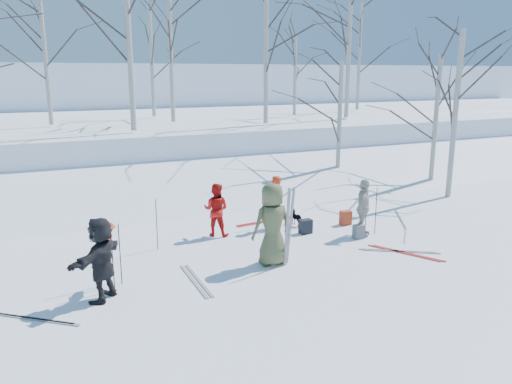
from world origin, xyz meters
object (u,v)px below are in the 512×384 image
skier_red_north (275,202)px  dog (297,218)px  backpack_grey (359,232)px  skier_grey_west (101,259)px  skier_red_seated (110,240)px  skier_cream_east (363,208)px  skier_redor_behind (216,210)px  backpack_red (346,218)px  backpack_dark (306,226)px  skier_olive_center (272,224)px

skier_red_north → dog: bearing=140.6°
skier_red_north → dog: skier_red_north is taller
backpack_grey → skier_grey_west: bearing=-172.1°
skier_red_north → skier_red_seated: skier_red_north is taller
skier_cream_east → skier_redor_behind: bearing=111.0°
skier_grey_west → backpack_grey: (6.89, 0.96, -0.66)m
skier_red_seated → backpack_red: bearing=-78.1°
dog → backpack_grey: dog is taller
skier_redor_behind → skier_cream_east: 4.05m
skier_red_seated → backpack_dark: 5.32m
skier_grey_west → backpack_dark: bearing=149.3°
skier_cream_east → skier_red_seated: bearing=126.0°
skier_redor_behind → dog: 2.57m
skier_grey_west → backpack_red: (7.30, 2.16, -0.64)m
backpack_grey → skier_red_seated: bearing=168.2°
skier_red_seated → skier_cream_east: 6.74m
skier_olive_center → skier_red_seated: 3.99m
backpack_grey → backpack_dark: backpack_dark is taller
skier_red_north → skier_red_seated: 4.75m
skier_grey_west → backpack_grey: bearing=138.6°
skier_grey_west → skier_red_seated: bearing=-151.6°
dog → backpack_dark: 0.80m
backpack_red → dog: bearing=156.9°
skier_redor_behind → backpack_grey: (3.44, -1.88, -0.55)m
skier_redor_behind → skier_grey_west: (-3.46, -2.83, 0.11)m
skier_red_seated → backpack_dark: bearing=-80.7°
skier_red_north → skier_grey_west: (-5.21, -2.73, 0.07)m
skier_olive_center → backpack_red: skier_olive_center is taller
skier_red_north → backpack_grey: size_ratio=4.10×
backpack_red → skier_red_north: bearing=164.9°
skier_grey_west → backpack_red: 7.64m
skier_cream_east → backpack_grey: bearing=171.0°
skier_cream_east → backpack_grey: size_ratio=4.20×
skier_red_seated → backpack_red: skier_red_seated is taller
backpack_grey → backpack_dark: size_ratio=0.95×
skier_olive_center → skier_red_seated: (-3.40, 2.01, -0.53)m
dog → skier_olive_center: bearing=39.0°
skier_redor_behind → backpack_red: size_ratio=3.53×
skier_redor_behind → skier_grey_west: bearing=76.8°
backpack_red → skier_redor_behind: bearing=170.1°
dog → backpack_red: bearing=146.1°
skier_red_north → skier_redor_behind: size_ratio=1.05×
skier_red_seated → skier_cream_east: skier_cream_east is taller
skier_cream_east → skier_red_north: bearing=96.0°
skier_olive_center → skier_redor_behind: 2.60m
backpack_dark → skier_red_north: bearing=127.1°
skier_redor_behind → skier_grey_west: size_ratio=0.87×
skier_cream_east → skier_grey_west: skier_grey_west is taller
skier_red_seated → skier_grey_west: size_ratio=0.52×
backpack_red → skier_grey_west: bearing=-163.5°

